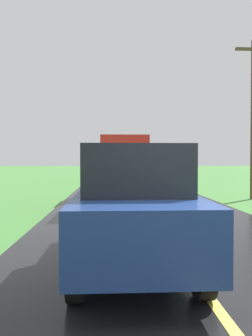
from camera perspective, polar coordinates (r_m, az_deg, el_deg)
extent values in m
plane|color=#47843D|center=(3.98, 17.13, -25.27)|extent=(200.00, 200.00, 0.00)
cube|color=black|center=(3.96, 17.13, -24.75)|extent=(6.40, 120.00, 0.08)
cube|color=#E0D64C|center=(3.94, 17.14, -24.19)|extent=(0.14, 108.00, 0.01)
cube|color=#2D2D30|center=(12.48, 0.05, -3.69)|extent=(0.90, 5.51, 0.24)
cube|color=brown|center=(12.46, 0.05, -2.78)|extent=(2.30, 5.80, 0.20)
cube|color=red|center=(14.38, -0.34, 1.96)|extent=(2.10, 1.90, 1.90)
cube|color=black|center=(15.34, -0.50, 3.17)|extent=(1.78, 0.02, 0.76)
cube|color=brown|center=(11.45, -5.26, 0.11)|extent=(0.08, 3.85, 1.10)
cube|color=brown|center=(11.57, 5.79, 0.12)|extent=(0.08, 3.85, 1.10)
cube|color=brown|center=(9.58, 0.91, -0.13)|extent=(2.30, 0.08, 1.10)
cube|color=brown|center=(13.34, -0.15, 0.29)|extent=(2.30, 0.08, 1.10)
cylinder|color=black|center=(14.27, -4.54, -3.46)|extent=(0.28, 1.00, 1.00)
cylinder|color=black|center=(14.36, 3.88, -3.43)|extent=(0.28, 1.00, 1.00)
cylinder|color=black|center=(10.89, -5.07, -4.97)|extent=(0.28, 1.00, 1.00)
cylinder|color=black|center=(11.01, 5.96, -4.90)|extent=(0.28, 1.00, 1.00)
ellipsoid|color=#7EB635|center=(13.02, 1.37, -1.46)|extent=(0.42, 0.52, 0.39)
ellipsoid|color=#6FB12A|center=(10.56, -4.15, -0.19)|extent=(0.52, 0.60, 0.45)
ellipsoid|color=#7DB026|center=(11.29, -3.89, -1.84)|extent=(0.49, 0.62, 0.51)
ellipsoid|color=#81B42C|center=(12.99, -3.42, 0.17)|extent=(0.53, 0.64, 0.48)
ellipsoid|color=#75BE37|center=(11.32, -2.20, -0.28)|extent=(0.55, 0.63, 0.41)
ellipsoid|color=#7FAF27|center=(9.91, -2.19, 1.69)|extent=(0.59, 0.57, 0.45)
ellipsoid|color=#7DAD2D|center=(11.23, -3.81, 1.38)|extent=(0.57, 0.68, 0.48)
ellipsoid|color=#80BE2D|center=(12.02, 3.82, -0.08)|extent=(0.44, 0.57, 0.45)
ellipsoid|color=#83BA39|center=(11.33, 2.92, -0.16)|extent=(0.58, 0.62, 0.37)
ellipsoid|color=#77A932|center=(12.56, -2.20, 1.51)|extent=(0.47, 0.53, 0.38)
ellipsoid|color=#82BF2C|center=(11.97, -0.66, -0.16)|extent=(0.58, 0.75, 0.42)
ellipsoid|color=#7EB122|center=(10.71, 3.43, -2.01)|extent=(0.54, 0.57, 0.37)
cube|color=#2D2D30|center=(26.50, -1.96, -1.01)|extent=(0.90, 5.51, 0.24)
cube|color=brown|center=(26.49, -1.96, -0.58)|extent=(2.30, 5.80, 0.20)
cube|color=gold|center=(28.43, -2.02, 1.67)|extent=(2.10, 1.90, 1.90)
cube|color=black|center=(29.39, -2.05, 2.31)|extent=(1.79, 0.02, 0.76)
cube|color=#232328|center=(25.51, -4.42, 0.80)|extent=(0.08, 3.85, 1.10)
cube|color=#232328|center=(25.55, 0.57, 0.80)|extent=(0.08, 3.85, 1.10)
cube|color=#232328|center=(23.62, -1.85, 0.76)|extent=(2.30, 0.08, 1.10)
cube|color=#232328|center=(27.39, -1.99, 0.84)|extent=(2.30, 0.08, 1.10)
cylinder|color=black|center=(28.31, -4.14, -1.07)|extent=(0.28, 1.00, 1.00)
cylinder|color=black|center=(28.34, 0.11, -1.06)|extent=(0.28, 1.00, 1.00)
cylinder|color=black|center=(24.92, -4.31, -1.40)|extent=(0.28, 1.00, 1.00)
cylinder|color=black|center=(24.95, 0.51, -1.39)|extent=(0.28, 1.00, 1.00)
ellipsoid|color=#86B126|center=(26.76, -0.34, 0.00)|extent=(0.43, 0.46, 0.41)
ellipsoid|color=#7FC133|center=(25.15, 0.05, -0.10)|extent=(0.48, 0.59, 0.42)
ellipsoid|color=#7FB632|center=(24.87, -2.10, -0.02)|extent=(0.55, 0.68, 0.44)
ellipsoid|color=#75C12E|center=(26.08, -0.90, 0.09)|extent=(0.40, 0.50, 0.44)
ellipsoid|color=#7FB12B|center=(24.14, -1.06, -0.18)|extent=(0.45, 0.48, 0.41)
ellipsoid|color=#79B934|center=(24.17, -3.51, 1.49)|extent=(0.40, 0.41, 0.51)
ellipsoid|color=#80B920|center=(24.27, -2.62, -0.12)|extent=(0.44, 0.46, 0.38)
ellipsoid|color=#6EB538|center=(25.66, -1.14, 0.69)|extent=(0.44, 0.54, 0.39)
cube|color=navy|center=(5.17, 1.18, -8.48)|extent=(1.70, 4.10, 0.80)
cube|color=black|center=(4.90, 1.35, -0.21)|extent=(1.44, 2.05, 0.70)
cylinder|color=black|center=(6.52, -6.52, -10.88)|extent=(0.20, 0.64, 0.64)
cylinder|color=black|center=(6.60, 7.19, -10.72)|extent=(0.20, 0.64, 0.64)
cylinder|color=black|center=(4.08, -8.94, -18.45)|extent=(0.20, 0.64, 0.64)
cylinder|color=black|center=(4.21, 13.53, -17.82)|extent=(0.20, 0.64, 0.64)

